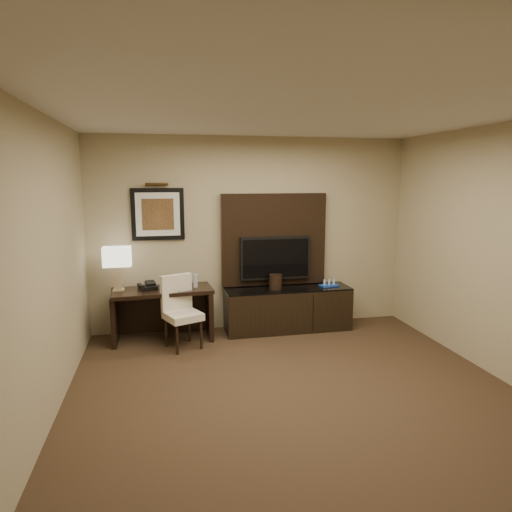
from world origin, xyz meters
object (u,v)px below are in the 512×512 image
object	(u,v)px
water_bottle	(195,281)
minibar_tray	(329,283)
desk	(163,314)
desk_chair	(183,315)
ice_bucket	(275,282)
tv	(275,258)
table_lamp	(118,268)
credenza	(288,309)
desk_phone	(148,285)

from	to	relation	value
water_bottle	minibar_tray	world-z (taller)	water_bottle
desk	minibar_tray	distance (m)	2.36
minibar_tray	desk_chair	bearing A→B (deg)	-169.02
ice_bucket	tv	bearing A→B (deg)	77.85
tv	desk_chair	world-z (taller)	tv
water_bottle	ice_bucket	distance (m)	1.11
table_lamp	ice_bucket	bearing A→B (deg)	-0.25
ice_bucket	minibar_tray	xyz separation A→B (m)	(0.79, 0.01, -0.06)
desk_chair	table_lamp	bearing A→B (deg)	130.55
desk	water_bottle	world-z (taller)	water_bottle
credenza	table_lamp	size ratio (longest dim) A/B	2.95
tv	minibar_tray	xyz separation A→B (m)	(0.76, -0.14, -0.37)
table_lamp	ice_bucket	world-z (taller)	table_lamp
credenza	water_bottle	size ratio (longest dim) A/B	9.94
credenza	ice_bucket	world-z (taller)	ice_bucket
desk_phone	water_bottle	size ratio (longest dim) A/B	1.21
desk	desk_chair	distance (m)	0.44
tv	water_bottle	size ratio (longest dim) A/B	5.63
desk_phone	ice_bucket	world-z (taller)	ice_bucket
desk_chair	water_bottle	distance (m)	0.55
tv	ice_bucket	world-z (taller)	tv
tv	desk_phone	bearing A→B (deg)	-174.21
desk	desk_phone	size ratio (longest dim) A/B	6.00
desk_phone	minibar_tray	bearing A→B (deg)	-18.85
minibar_tray	tv	bearing A→B (deg)	169.29
desk	desk_phone	distance (m)	0.44
desk_phone	ice_bucket	xyz separation A→B (m)	(1.72, 0.02, -0.04)
water_bottle	ice_bucket	bearing A→B (deg)	0.96
desk	table_lamp	bearing A→B (deg)	171.09
tv	water_bottle	world-z (taller)	tv
table_lamp	minibar_tray	bearing A→B (deg)	0.08
credenza	desk_chair	xyz separation A→B (m)	(-1.48, -0.41, 0.12)
table_lamp	water_bottle	xyz separation A→B (m)	(0.99, -0.03, -0.21)
credenza	table_lamp	distance (m)	2.38
tv	desk	bearing A→B (deg)	-173.13
desk	water_bottle	distance (m)	0.62
desk_chair	desk_phone	world-z (taller)	desk_chair
desk	desk_chair	world-z (taller)	desk_chair
table_lamp	tv	bearing A→B (deg)	3.97
tv	table_lamp	world-z (taller)	tv
credenza	ice_bucket	distance (m)	0.45
desk_chair	minibar_tray	xyz separation A→B (m)	(2.09, 0.41, 0.23)
tv	minibar_tray	distance (m)	0.86
desk_chair	table_lamp	xyz separation A→B (m)	(-0.80, 0.40, 0.56)
desk	tv	distance (m)	1.72
tv	desk_chair	distance (m)	1.56
desk	desk_phone	bearing A→B (deg)	171.74
desk	tv	xyz separation A→B (m)	(1.58, 0.19, 0.67)
tv	desk_chair	xyz separation A→B (m)	(-1.33, -0.55, -0.59)
minibar_tray	ice_bucket	bearing A→B (deg)	-179.04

